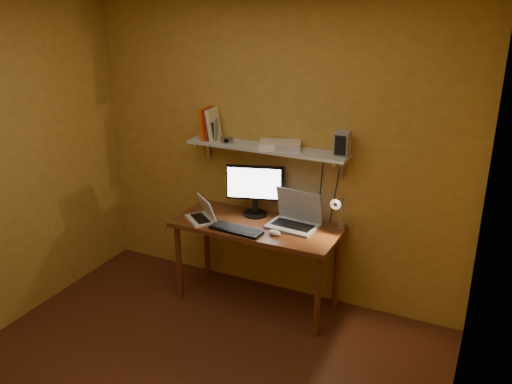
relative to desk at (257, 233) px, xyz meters
The scene contains 14 objects.
room 1.43m from the desk, 89.91° to the right, with size 3.44×3.24×2.64m.
desk is the anchor object (origin of this frame).
wall_shelf 0.72m from the desk, 90.00° to the left, with size 1.40×0.25×0.21m.
monitor 0.39m from the desk, 119.08° to the left, with size 0.48×0.26×0.45m.
laptop 0.36m from the desk, 22.32° to the left, with size 0.43×0.33×0.30m.
netbook 0.48m from the desk, 165.76° to the right, with size 0.34×0.32×0.20m.
keyboard 0.24m from the desk, 115.64° to the right, with size 0.44×0.15×0.02m, color black.
mouse 0.27m from the desk, 30.15° to the right, with size 0.11×0.07×0.04m, color silver.
desk_lamp 0.73m from the desk, 10.81° to the left, with size 0.09×0.23×0.38m.
speaker_left 0.97m from the desk, 160.82° to the left, with size 0.10×0.10×0.18m, color #92969A.
speaker_right 1.05m from the desk, 17.01° to the left, with size 0.11×0.11×0.20m, color #92969A.
books 1.02m from the desk, 159.62° to the left, with size 0.14×0.18×0.27m.
shelf_camera 0.82m from the desk, 159.86° to the left, with size 0.11×0.06×0.06m.
router 0.77m from the desk, 56.96° to the left, with size 0.33×0.22×0.06m, color silver.
Camera 1 is at (1.77, -2.46, 2.60)m, focal length 38.00 mm.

